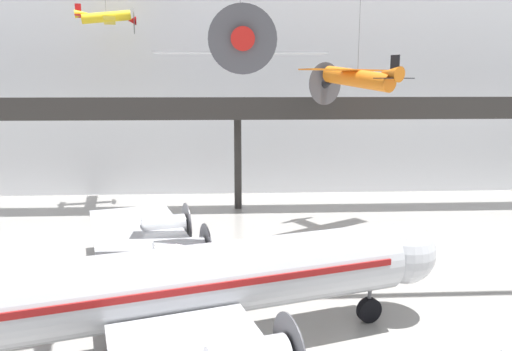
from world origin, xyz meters
The scene contains 6 objects.
hangar_back_wall centered at (0.00, 36.61, 14.54)m, with size 140.00×3.00×29.09m.
mezzanine_walkway centered at (0.00, 27.53, 9.08)m, with size 110.00×3.20×10.77m.
airliner_silver_main centered at (-4.36, 1.58, 3.42)m, with size 29.06×33.77×9.66m.
suspended_plane_orange_highwing centered at (9.19, 20.19, 12.44)m, with size 9.26×8.39×12.60m.
suspended_plane_yellow_lowwing centered at (-12.11, 30.31, 18.01)m, with size 5.63×6.80×6.49m.
suspended_plane_silver_racer centered at (-0.07, 10.90, 14.13)m, with size 9.83×8.00×10.38m.
Camera 1 is at (-0.70, -18.62, 12.16)m, focal length 35.00 mm.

